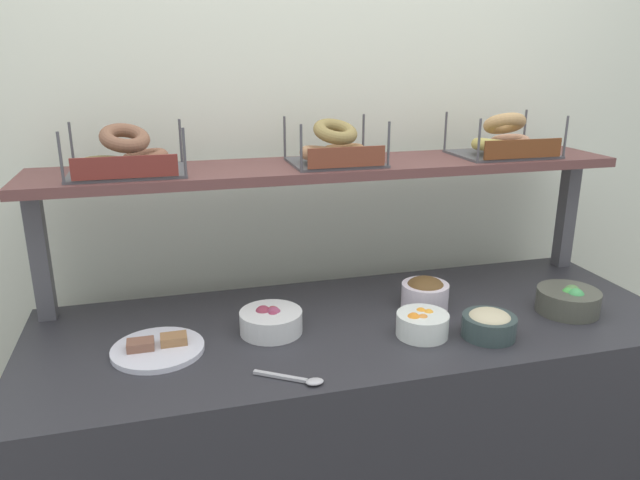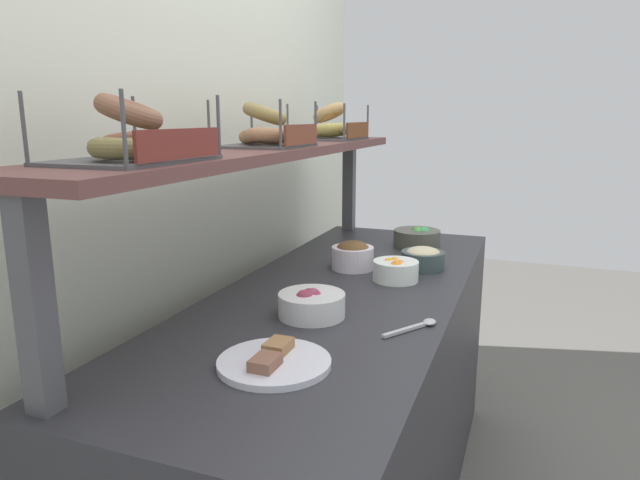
{
  "view_description": "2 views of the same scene",
  "coord_description": "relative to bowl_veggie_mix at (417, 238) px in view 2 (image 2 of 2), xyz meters",
  "views": [
    {
      "loc": [
        -0.53,
        -1.52,
        1.61
      ],
      "look_at": [
        -0.09,
        0.09,
        1.08
      ],
      "focal_mm": 33.18,
      "sensor_mm": 36.0,
      "label": 1
    },
    {
      "loc": [
        -1.59,
        -0.53,
        1.37
      ],
      "look_at": [
        -0.08,
        0.05,
        1.02
      ],
      "focal_mm": 31.66,
      "sensor_mm": 36.0,
      "label": 2
    }
  ],
  "objects": [
    {
      "name": "back_wall",
      "position": [
        -0.64,
        0.65,
        0.31
      ],
      "size": [
        3.11,
        0.06,
        2.4
      ],
      "primitive_type": "cube",
      "color": "silver",
      "rests_on": "ground_plane"
    },
    {
      "name": "deli_counter",
      "position": [
        -0.64,
        0.1,
        -0.46
      ],
      "size": [
        1.91,
        0.7,
        0.85
      ],
      "primitive_type": "cube",
      "color": "#2D2D33",
      "rests_on": "ground_plane"
    },
    {
      "name": "shelf_riser_left",
      "position": [
        -1.54,
        0.37,
        0.16
      ],
      "size": [
        0.05,
        0.05,
        0.4
      ],
      "primitive_type": "cube",
      "color": "#4C4C51",
      "rests_on": "deli_counter"
    },
    {
      "name": "shelf_riser_right",
      "position": [
        0.25,
        0.37,
        0.16
      ],
      "size": [
        0.05,
        0.05,
        0.4
      ],
      "primitive_type": "cube",
      "color": "#4C4C51",
      "rests_on": "deli_counter"
    },
    {
      "name": "upper_shelf",
      "position": [
        -0.64,
        0.37,
        0.38
      ],
      "size": [
        1.87,
        0.32,
        0.03
      ],
      "primitive_type": "cube",
      "color": "brown",
      "rests_on": "shelf_riser_left"
    },
    {
      "name": "bowl_veggie_mix",
      "position": [
        0.0,
        0.0,
        0.0
      ],
      "size": [
        0.19,
        0.19,
        0.09
      ],
      "color": "#4E4F44",
      "rests_on": "deli_counter"
    },
    {
      "name": "bowl_chocolate_spread",
      "position": [
        -0.41,
        0.15,
        0.01
      ],
      "size": [
        0.15,
        0.15,
        0.1
      ],
      "color": "white",
      "rests_on": "deli_counter"
    },
    {
      "name": "bowl_beet_salad",
      "position": [
        -0.91,
        0.1,
        -0.0
      ],
      "size": [
        0.18,
        0.18,
        0.08
      ],
      "color": "silver",
      "rests_on": "deli_counter"
    },
    {
      "name": "bowl_tuna_salad",
      "position": [
        -0.32,
        -0.08,
        0.0
      ],
      "size": [
        0.15,
        0.15,
        0.08
      ],
      "color": "#354544",
      "rests_on": "deli_counter"
    },
    {
      "name": "bowl_fruit_salad",
      "position": [
        -0.5,
        -0.03,
        -0.0
      ],
      "size": [
        0.15,
        0.15,
        0.08
      ],
      "color": "white",
      "rests_on": "deli_counter"
    },
    {
      "name": "serving_plate_white",
      "position": [
        -1.22,
        0.07,
        -0.03
      ],
      "size": [
        0.25,
        0.25,
        0.04
      ],
      "color": "white",
      "rests_on": "deli_counter"
    },
    {
      "name": "serving_spoon_near_plate",
      "position": [
        -0.89,
        -0.18,
        -0.03
      ],
      "size": [
        0.16,
        0.11,
        0.01
      ],
      "color": "#B7B7BC",
      "rests_on": "deli_counter"
    },
    {
      "name": "bagel_basket_poppy",
      "position": [
        -1.27,
        0.36,
        0.44
      ],
      "size": [
        0.33,
        0.24,
        0.15
      ],
      "color": "#4C4C51",
      "rests_on": "upper_shelf"
    },
    {
      "name": "bagel_basket_everything",
      "position": [
        -0.65,
        0.36,
        0.44
      ],
      "size": [
        0.28,
        0.26,
        0.14
      ],
      "color": "#4C4C51",
      "rests_on": "upper_shelf"
    },
    {
      "name": "bagel_basket_sesame",
      "position": [
        -0.05,
        0.36,
        0.44
      ],
      "size": [
        0.33,
        0.25,
        0.15
      ],
      "color": "#4C4C51",
      "rests_on": "upper_shelf"
    }
  ]
}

